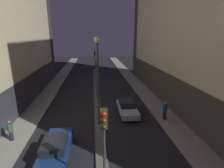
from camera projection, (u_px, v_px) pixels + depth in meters
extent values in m
cube|color=beige|center=(13.00, 1.00, 17.04)|extent=(0.05, 27.57, 15.69)
cube|color=#423D38|center=(196.00, 2.00, 18.97)|extent=(6.00, 32.44, 23.18)
cube|color=#56544F|center=(97.00, 94.00, 24.43)|extent=(0.80, 37.72, 0.14)
cylinder|color=#383838|center=(104.00, 166.00, 8.20)|extent=(0.12, 0.12, 4.04)
cube|color=#3D3814|center=(104.00, 119.00, 7.53)|extent=(0.32, 0.28, 0.90)
sphere|color=red|center=(104.00, 114.00, 7.27)|extent=(0.20, 0.20, 0.20)
sphere|color=#4C380A|center=(104.00, 121.00, 7.35)|extent=(0.20, 0.20, 0.20)
sphere|color=#0F3D19|center=(104.00, 127.00, 7.44)|extent=(0.20, 0.20, 0.20)
cylinder|color=#383838|center=(97.00, 83.00, 22.51)|extent=(0.12, 0.12, 4.04)
cube|color=#3D3814|center=(96.00, 64.00, 21.84)|extent=(0.32, 0.28, 0.90)
sphere|color=red|center=(96.00, 62.00, 21.58)|extent=(0.20, 0.20, 0.20)
sphere|color=#4C380A|center=(96.00, 64.00, 21.66)|extent=(0.20, 0.20, 0.20)
sphere|color=#0F3D19|center=(96.00, 66.00, 21.75)|extent=(0.20, 0.20, 0.20)
cylinder|color=#383838|center=(95.00, 65.00, 35.42)|extent=(0.12, 0.12, 4.04)
cube|color=#3D3814|center=(95.00, 53.00, 34.75)|extent=(0.32, 0.28, 0.90)
sphere|color=red|center=(95.00, 52.00, 34.50)|extent=(0.20, 0.20, 0.20)
sphere|color=#4C380A|center=(95.00, 53.00, 34.58)|extent=(0.20, 0.20, 0.20)
sphere|color=#0F3D19|center=(95.00, 55.00, 34.66)|extent=(0.20, 0.20, 0.20)
cylinder|color=#383838|center=(98.00, 86.00, 15.07)|extent=(0.16, 0.16, 7.45)
sphere|color=#F9EAB2|center=(97.00, 40.00, 14.01)|extent=(0.53, 0.53, 0.53)
cube|color=navy|center=(56.00, 149.00, 11.83)|extent=(1.79, 4.48, 0.66)
cube|color=black|center=(54.00, 144.00, 11.34)|extent=(1.52, 2.02, 0.56)
cylinder|color=black|center=(50.00, 142.00, 13.17)|extent=(0.22, 0.64, 0.64)
cylinder|color=black|center=(71.00, 141.00, 13.33)|extent=(0.22, 0.64, 0.64)
cylinder|color=black|center=(65.00, 167.00, 10.67)|extent=(0.22, 0.64, 0.64)
cube|color=#B2B2B7|center=(127.00, 109.00, 18.33)|extent=(1.75, 4.26, 0.56)
cube|color=black|center=(127.00, 103.00, 18.49)|extent=(1.49, 1.92, 0.57)
cube|color=red|center=(118.00, 102.00, 20.30)|extent=(0.14, 0.04, 0.10)
cube|color=red|center=(129.00, 101.00, 20.43)|extent=(0.14, 0.04, 0.10)
cylinder|color=black|center=(118.00, 107.00, 19.59)|extent=(0.22, 0.64, 0.64)
cylinder|color=black|center=(132.00, 106.00, 19.75)|extent=(0.22, 0.64, 0.64)
cylinder|color=black|center=(122.00, 118.00, 17.07)|extent=(0.22, 0.64, 0.64)
cylinder|color=black|center=(137.00, 117.00, 17.23)|extent=(0.22, 0.64, 0.64)
cylinder|color=black|center=(11.00, 136.00, 13.63)|extent=(0.30, 0.30, 0.77)
cylinder|color=#33563D|center=(10.00, 127.00, 13.44)|extent=(0.41, 0.41, 0.68)
sphere|color=#9E704C|center=(9.00, 122.00, 13.31)|extent=(0.22, 0.22, 0.22)
cylinder|color=black|center=(164.00, 115.00, 17.11)|extent=(0.31, 0.31, 0.82)
cylinder|color=navy|center=(165.00, 108.00, 16.90)|extent=(0.42, 0.42, 0.73)
sphere|color=tan|center=(165.00, 103.00, 16.77)|extent=(0.24, 0.24, 0.24)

